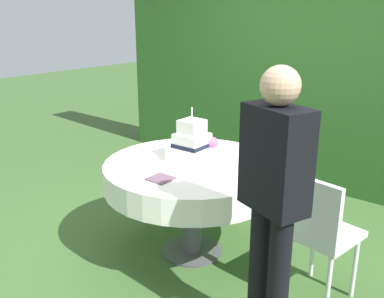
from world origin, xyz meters
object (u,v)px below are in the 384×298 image
object	(u,v)px
garden_chair	(317,227)
standing_person	(274,195)
serving_plate_near	(147,150)
serving_plate_far	(234,166)
cake_table	(192,176)
napkin_stack	(161,179)
serving_plate_left	(180,141)
wedding_cake	(193,145)

from	to	relation	value
garden_chair	standing_person	size ratio (longest dim) A/B	0.56
serving_plate_near	serving_plate_far	xyz separation A→B (m)	(0.77, 0.13, 0.00)
cake_table	napkin_stack	world-z (taller)	napkin_stack
cake_table	serving_plate_left	xyz separation A→B (m)	(-0.42, 0.35, 0.11)
garden_chair	serving_plate_far	bearing A→B (deg)	172.60
wedding_cake	napkin_stack	bearing A→B (deg)	-79.65
cake_table	standing_person	world-z (taller)	standing_person
serving_plate_near	serving_plate_left	world-z (taller)	same
serving_plate_near	napkin_stack	world-z (taller)	same
serving_plate_far	garden_chair	bearing A→B (deg)	-7.40
serving_plate_near	serving_plate_far	distance (m)	0.78
cake_table	wedding_cake	xyz separation A→B (m)	(-0.03, 0.05, 0.23)
serving_plate_left	standing_person	world-z (taller)	standing_person
cake_table	wedding_cake	bearing A→B (deg)	124.72
serving_plate_near	serving_plate_far	bearing A→B (deg)	9.60
wedding_cake	serving_plate_left	world-z (taller)	wedding_cake
serving_plate_far	napkin_stack	size ratio (longest dim) A/B	0.95
serving_plate_far	standing_person	size ratio (longest dim) A/B	0.09
serving_plate_far	garden_chair	xyz separation A→B (m)	(0.70, -0.09, -0.22)
napkin_stack	garden_chair	world-z (taller)	garden_chair
cake_table	wedding_cake	size ratio (longest dim) A/B	3.22
serving_plate_far	napkin_stack	bearing A→B (deg)	-115.92
serving_plate_left	napkin_stack	bearing A→B (deg)	-57.95
garden_chair	napkin_stack	bearing A→B (deg)	-155.92
wedding_cake	standing_person	distance (m)	1.12
napkin_stack	garden_chair	xyz separation A→B (m)	(0.95, 0.42, -0.22)
serving_plate_near	standing_person	size ratio (longest dim) A/B	0.09
wedding_cake	napkin_stack	xyz separation A→B (m)	(0.08, -0.44, -0.12)
serving_plate_left	napkin_stack	size ratio (longest dim) A/B	0.74
serving_plate_far	garden_chair	world-z (taller)	garden_chair
serving_plate_near	napkin_stack	bearing A→B (deg)	-36.53
napkin_stack	standing_person	world-z (taller)	standing_person
serving_plate_left	garden_chair	distance (m)	1.47
wedding_cake	garden_chair	bearing A→B (deg)	-0.93
serving_plate_near	garden_chair	world-z (taller)	garden_chair
wedding_cake	garden_chair	distance (m)	1.08
serving_plate_near	cake_table	bearing A→B (deg)	0.70
serving_plate_far	serving_plate_left	bearing A→B (deg)	162.51
cake_table	serving_plate_far	size ratio (longest dim) A/B	9.14
wedding_cake	serving_plate_far	world-z (taller)	wedding_cake
serving_plate_far	wedding_cake	bearing A→B (deg)	-167.39
cake_table	serving_plate_far	world-z (taller)	serving_plate_far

